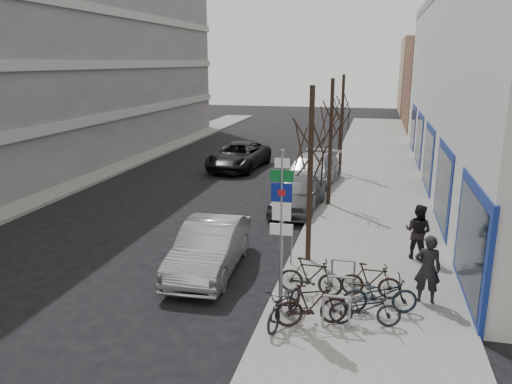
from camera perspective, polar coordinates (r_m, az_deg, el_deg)
The scene contains 25 objects.
ground at distance 13.40m, azimuth -7.59°, elevation -12.76°, with size 120.00×120.00×0.00m, color black.
sidewalk_east at distance 21.91m, azimuth 13.19°, elevation -1.83°, with size 5.00×70.00×0.15m, color slate.
sidewalk_west at distance 26.81m, azimuth -22.06°, elevation 0.48°, with size 3.00×70.00×0.15m, color slate.
brick_building_far at distance 51.81m, azimuth 23.55°, elevation 11.09°, with size 12.00×14.00×8.00m, color brown.
tan_building_far at distance 66.69m, azimuth 21.91°, elevation 12.22°, with size 13.00×12.00×9.00m, color #937A5B.
highway_sign_pole at distance 11.82m, azimuth 2.93°, elevation -3.54°, with size 0.55×0.10×4.20m.
bike_rack at distance 12.89m, azimuth 9.58°, elevation -10.74°, with size 0.66×2.26×0.83m.
tree_near at distance 14.81m, azimuth 6.33°, elevation 6.65°, with size 1.80×1.80×5.50m.
tree_mid at distance 21.23m, azimuth 8.64°, elevation 8.98°, with size 1.80×1.80×5.50m.
tree_far at distance 27.69m, azimuth 9.89°, elevation 10.21°, with size 1.80×1.80×5.50m.
meter_front at distance 15.17m, azimuth 4.06°, elevation -5.54°, with size 0.10×0.08×1.27m.
meter_mid at distance 20.37m, azimuth 6.66°, elevation -0.32°, with size 0.10×0.08×1.27m.
meter_back at distance 25.69m, azimuth 8.18°, elevation 2.76°, with size 0.10×0.08×1.27m.
bike_near_left at distance 12.00m, azimuth 3.35°, elevation -12.30°, with size 0.55×1.83×1.12m, color black.
bike_near_right at distance 11.94m, azimuth 6.39°, elevation -12.64°, with size 0.53×1.77×1.08m, color black.
bike_mid_curb at distance 12.77m, azimuth 13.98°, elevation -10.97°, with size 0.56×1.84×1.13m, color black.
bike_mid_inner at distance 13.40m, azimuth 6.28°, elevation -9.54°, with size 0.51×1.72×1.05m, color black.
bike_far_curb at distance 12.16m, azimuth 12.37°, elevation -12.53°, with size 0.50×1.67×1.02m, color black.
bike_far_inner at distance 13.53m, azimuth 13.02°, elevation -9.79°, with size 0.47×1.58×0.96m, color black.
parked_car_front at distance 15.08m, azimuth -5.32°, elevation -6.32°, with size 1.61×4.62×1.52m, color #A7A7AC.
parked_car_mid at distance 21.11m, azimuth 4.84°, elevation -0.19°, with size 1.79×4.44×1.51m, color #55555A.
parked_car_back at distance 25.23m, azimuth 6.35°, elevation 2.34°, with size 2.25×5.53×1.60m, color #B1B1B6.
lane_car at distance 29.48m, azimuth -1.97°, elevation 4.14°, with size 2.56×5.55×1.54m, color black.
pedestrian_near at distance 13.52m, azimuth 19.02°, elevation -8.31°, with size 0.66×0.43×1.81m, color black.
pedestrian_far at distance 16.35m, azimuth 18.03°, elevation -4.28°, with size 0.66×0.45×1.78m, color black.
Camera 1 is at (4.45, -11.05, 6.14)m, focal length 35.00 mm.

